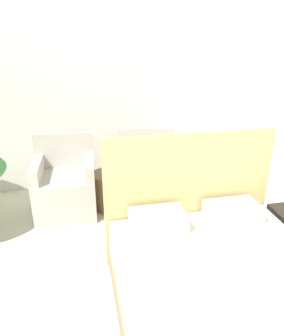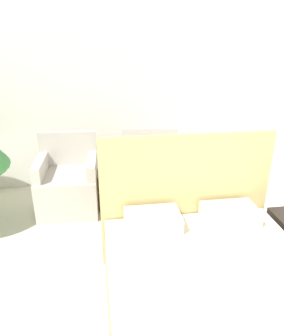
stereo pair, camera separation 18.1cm
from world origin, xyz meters
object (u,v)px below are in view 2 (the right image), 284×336
armchair_near_window_left (69,187)px  side_table (110,189)px  bed (219,310)px  armchair_near_window_right (150,182)px

armchair_near_window_left → side_table: armchair_near_window_left is taller
armchair_near_window_left → bed: bearing=-57.8°
armchair_near_window_right → side_table: size_ratio=1.99×
armchair_near_window_left → side_table: (0.50, -0.00, -0.07)m
bed → armchair_near_window_right: bearing=94.0°
armchair_near_window_right → side_table: 0.51m
armchair_near_window_left → armchair_near_window_right: same height
bed → armchair_near_window_right: 2.04m
armchair_near_window_left → armchair_near_window_right: (1.00, -0.00, 0.00)m
bed → armchair_near_window_left: size_ratio=2.32×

